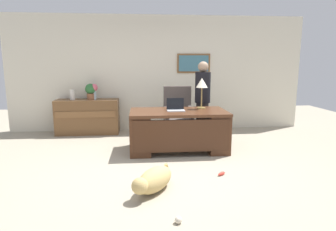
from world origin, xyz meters
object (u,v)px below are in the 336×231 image
desk_lamp (202,85)px  dog_toy_ball (178,220)px  desk (178,129)px  armchair (178,115)px  dog_lying (153,180)px  vase_empty (73,95)px  dog_toy_bone (222,174)px  credenza (88,117)px  vase_with_flowers (94,90)px  potted_plant (91,91)px  laptop (176,108)px  person_standing (202,100)px

desk_lamp → dog_toy_ball: (-0.77, -2.67, -1.16)m
desk → armchair: armchair is taller
dog_lying → desk_lamp: (1.00, 1.92, 1.05)m
vase_empty → dog_toy_bone: bearing=-45.4°
credenza → vase_empty: 0.59m
vase_with_flowers → vase_empty: (-0.48, 0.00, -0.11)m
desk → vase_with_flowers: size_ratio=4.97×
dog_lying → vase_with_flowers: bearing=110.8°
vase_empty → potted_plant: 0.41m
desk → dog_toy_ball: size_ratio=23.14×
desk_lamp → dog_toy_bone: 1.88m
dog_lying → desk_lamp: bearing=62.6°
credenza → desk_lamp: bearing=-28.0°
vase_with_flowers → credenza: bearing=-179.5°
armchair → dog_toy_ball: bearing=-97.0°
desk_lamp → laptop: bearing=-160.9°
credenza → potted_plant: size_ratio=3.88×
desk → vase_with_flowers: 2.36m
credenza → armchair: 2.08m
dog_toy_ball → dog_lying: bearing=106.5°
desk_lamp → dog_toy_bone: desk_lamp is taller
person_standing → vase_empty: 2.90m
armchair → laptop: bearing=-100.0°
dog_lying → dog_toy_bone: size_ratio=4.98×
laptop → potted_plant: 2.28m
credenza → vase_empty: (-0.31, 0.00, 0.50)m
vase_empty → armchair: bearing=-12.2°
vase_with_flowers → dog_toy_bone: (2.21, -2.73, -0.98)m
dog_lying → potted_plant: potted_plant is taller
armchair → dog_toy_bone: armchair is taller
person_standing → vase_empty: (-2.82, 0.70, 0.06)m
laptop → vase_empty: (-2.16, 1.44, 0.10)m
potted_plant → dog_toy_ball: potted_plant is taller
desk → vase_with_flowers: (-1.74, 1.48, 0.60)m
desk_lamp → armchair: bearing=115.0°
laptop → dog_toy_ball: size_ratio=4.22×
desk → armchair: (0.11, 0.98, 0.09)m
laptop → desk_lamp: 0.68m
vase_with_flowers → dog_toy_bone: vase_with_flowers is taller
vase_empty → dog_toy_ball: (1.91, -3.93, -0.86)m
credenza → person_standing: bearing=-15.6°
desk → person_standing: (0.60, 0.78, 0.44)m
person_standing → vase_with_flowers: size_ratio=4.63×
vase_with_flowers → dog_toy_ball: (1.43, -3.93, -0.97)m
vase_with_flowers → vase_empty: 0.49m
desk_lamp → potted_plant: size_ratio=1.62×
dog_toy_ball → dog_toy_bone: 1.43m
dog_lying → dog_toy_ball: dog_lying is taller
dog_lying → dog_toy_ball: 0.79m
desk → person_standing: bearing=52.4°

